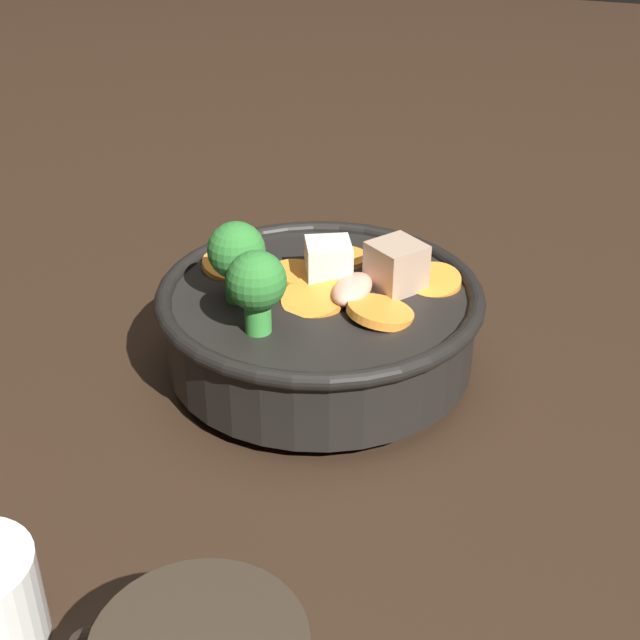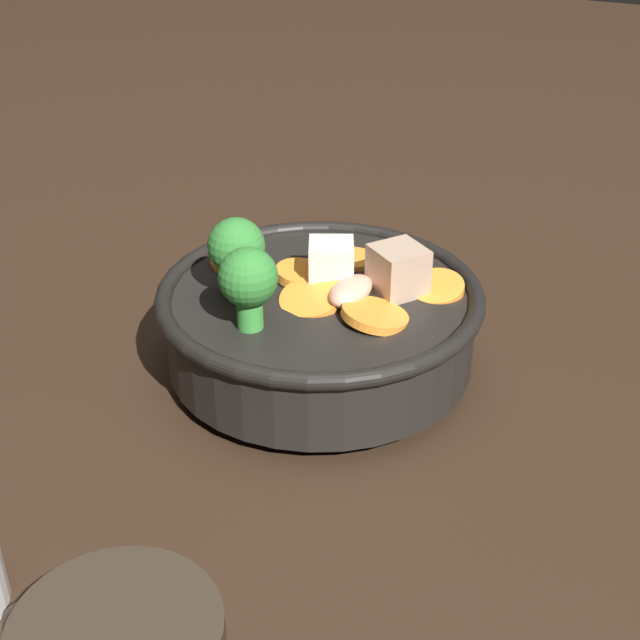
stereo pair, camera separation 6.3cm
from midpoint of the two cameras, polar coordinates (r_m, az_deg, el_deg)
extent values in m
plane|color=black|center=(0.66, -2.77, -3.26)|extent=(3.00, 3.00, 0.00)
cylinder|color=black|center=(0.65, -2.78, -2.90)|extent=(0.12, 0.12, 0.01)
cylinder|color=black|center=(0.64, -2.85, -0.50)|extent=(0.22, 0.22, 0.05)
torus|color=black|center=(0.62, -2.91, 1.62)|extent=(0.23, 0.23, 0.01)
cylinder|color=brown|center=(0.63, -2.88, 0.44)|extent=(0.20, 0.20, 0.03)
cylinder|color=orange|center=(0.64, -4.20, 2.80)|extent=(0.05, 0.05, 0.01)
cylinder|color=orange|center=(0.66, -8.49, 3.40)|extent=(0.05, 0.05, 0.01)
cylinder|color=orange|center=(0.61, -3.14, 1.26)|extent=(0.06, 0.06, 0.02)
cylinder|color=orange|center=(0.67, -1.07, 3.93)|extent=(0.04, 0.04, 0.00)
cylinder|color=orange|center=(0.64, 4.48, 2.39)|extent=(0.04, 0.04, 0.01)
cylinder|color=orange|center=(0.59, 0.83, 0.42)|extent=(0.06, 0.06, 0.01)
cylinder|color=green|center=(0.58, -7.15, 0.21)|extent=(0.02, 0.02, 0.02)
sphere|color=#2D752D|center=(0.57, -7.31, 2.43)|extent=(0.04, 0.04, 0.04)
cylinder|color=green|center=(0.62, -8.21, 2.21)|extent=(0.02, 0.02, 0.02)
sphere|color=#2D752D|center=(0.61, -8.39, 4.35)|extent=(0.04, 0.04, 0.04)
cube|color=silver|center=(0.63, -2.32, 3.61)|extent=(0.04, 0.04, 0.03)
cube|color=tan|center=(0.62, 2.01, 3.40)|extent=(0.05, 0.05, 0.03)
ellipsoid|color=#EA9E84|center=(0.61, -0.97, 1.79)|extent=(0.03, 0.05, 0.02)
camera|label=1|loc=(0.03, -92.86, -1.68)|focal=50.00mm
camera|label=2|loc=(0.03, 87.14, 1.68)|focal=50.00mm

